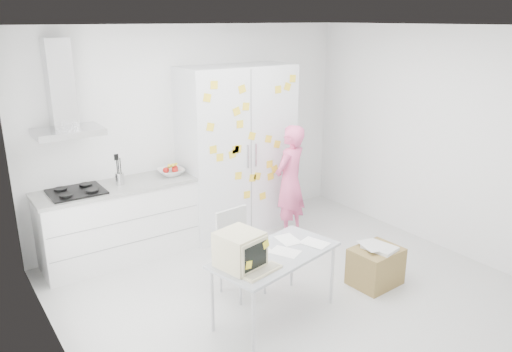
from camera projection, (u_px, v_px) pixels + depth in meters
floor at (287, 289)px, 5.36m from camera, size 4.50×4.00×0.02m
walls at (249, 152)px, 5.51m from camera, size 4.52×4.01×2.70m
ceiling at (292, 26)px, 4.54m from camera, size 4.50×4.00×0.02m
counter_run at (119, 221)px, 5.90m from camera, size 1.84×0.63×1.28m
range_hood at (62, 97)px, 5.32m from camera, size 0.70×0.48×1.01m
tall_cabinet at (237, 150)px, 6.58m from camera, size 1.50×0.68×2.20m
person at (290, 182)px, 6.45m from camera, size 0.63×0.53×1.49m
desk at (254, 253)px, 4.47m from camera, size 1.35×0.88×0.99m
chair at (238, 247)px, 5.16m from camera, size 0.44×0.44×0.89m
cardboard_box at (376, 266)px, 5.38m from camera, size 0.54×0.45×0.45m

